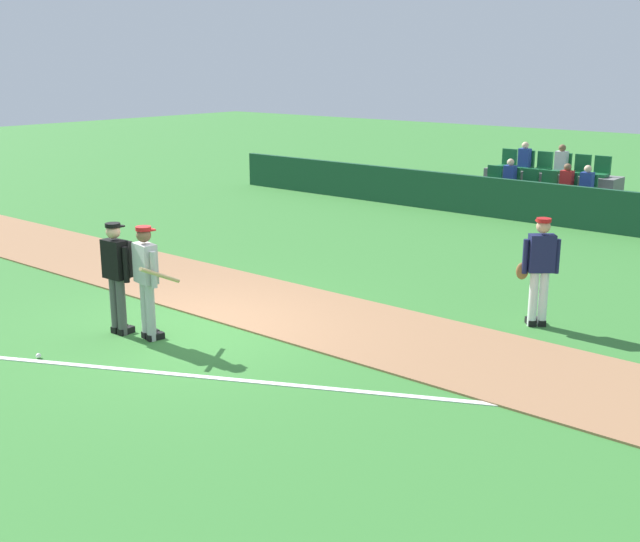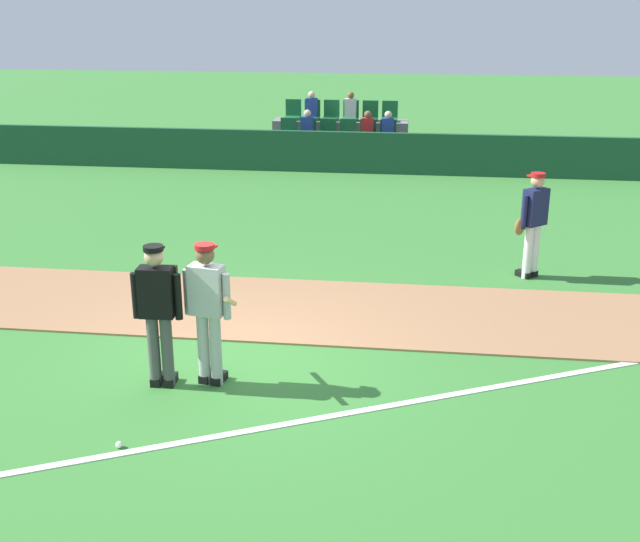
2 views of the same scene
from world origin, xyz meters
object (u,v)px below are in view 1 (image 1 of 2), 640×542
at_px(umpire_home_plate, 117,272).
at_px(runner_navy_jersey, 539,268).
at_px(batter_grey_jersey, 147,278).
at_px(baseball, 38,356).

distance_m(umpire_home_plate, runner_navy_jersey, 6.59).
bearing_deg(batter_grey_jersey, baseball, -110.65).
xyz_separation_m(batter_grey_jersey, baseball, (-0.58, -1.54, -0.93)).
relative_size(runner_navy_jersey, baseball, 23.78).
bearing_deg(runner_navy_jersey, batter_grey_jersey, -134.07).
height_order(batter_grey_jersey, umpire_home_plate, same).
height_order(runner_navy_jersey, baseball, runner_navy_jersey).
relative_size(batter_grey_jersey, umpire_home_plate, 1.00).
distance_m(runner_navy_jersey, baseball, 7.70).
xyz_separation_m(runner_navy_jersey, baseball, (-4.83, -5.93, -0.93)).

